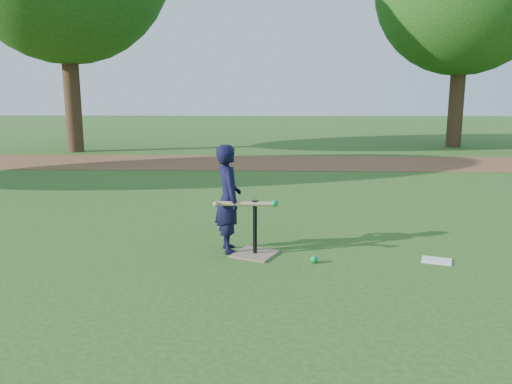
{
  "coord_description": "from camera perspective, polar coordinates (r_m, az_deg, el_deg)",
  "views": [
    {
      "loc": [
        0.32,
        -5.56,
        1.72
      ],
      "look_at": [
        0.11,
        0.02,
        0.65
      ],
      "focal_mm": 35.0,
      "sensor_mm": 36.0,
      "label": 1
    }
  ],
  "objects": [
    {
      "name": "dirt_strip",
      "position": [
        13.17,
        0.78,
        3.38
      ],
      "size": [
        24.0,
        3.0,
        0.01
      ],
      "primitive_type": "cube",
      "color": "brown",
      "rests_on": "ground"
    },
    {
      "name": "batting_tee",
      "position": [
        5.52,
        -0.12,
        -6.1
      ],
      "size": [
        0.57,
        0.57,
        0.61
      ],
      "color": "#846F54",
      "rests_on": "ground"
    },
    {
      "name": "clipboard",
      "position": [
        5.68,
        19.95,
        -7.39
      ],
      "size": [
        0.36,
        0.32,
        0.01
      ],
      "primitive_type": "cube",
      "rotation": [
        0.0,
        0.0,
        -0.35
      ],
      "color": "white",
      "rests_on": "ground"
    },
    {
      "name": "swing_action",
      "position": [
        5.37,
        -1.01,
        -1.35
      ],
      "size": [
        0.7,
        0.13,
        0.09
      ],
      "color": "tan",
      "rests_on": "ground"
    },
    {
      "name": "ground",
      "position": [
        5.83,
        -1.09,
        -6.32
      ],
      "size": [
        80.0,
        80.0,
        0.0
      ],
      "primitive_type": "plane",
      "color": "#285116",
      "rests_on": "ground"
    },
    {
      "name": "child",
      "position": [
        5.55,
        -3.18,
        -0.77
      ],
      "size": [
        0.4,
        0.5,
        1.21
      ],
      "primitive_type": "imported",
      "rotation": [
        0.0,
        0.0,
        1.85
      ],
      "color": "black",
      "rests_on": "ground"
    },
    {
      "name": "wiffle_ball_ground",
      "position": [
        5.32,
        6.66,
        -7.65
      ],
      "size": [
        0.08,
        0.08,
        0.08
      ],
      "primitive_type": "sphere",
      "color": "#0D9143",
      "rests_on": "ground"
    }
  ]
}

